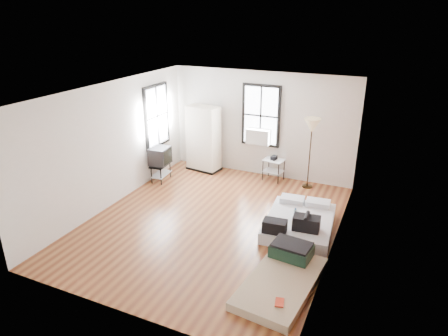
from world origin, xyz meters
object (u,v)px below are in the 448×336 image
at_px(wardrobe, 203,139).
at_px(side_table, 274,164).
at_px(floor_lamp, 312,129).
at_px(mattress_bare, 284,274).
at_px(mattress_main, 299,222).
at_px(tv_stand, 160,157).

bearing_deg(wardrobe, side_table, 9.51).
xyz_separation_m(side_table, floor_lamp, (0.94, -0.07, 1.09)).
relative_size(mattress_bare, side_table, 2.93).
xyz_separation_m(mattress_main, side_table, (-1.26, 2.22, 0.30)).
xyz_separation_m(mattress_main, floor_lamp, (-0.33, 2.15, 1.39)).
xyz_separation_m(mattress_bare, side_table, (-1.46, 4.01, 0.34)).
relative_size(wardrobe, floor_lamp, 1.01).
relative_size(wardrobe, tv_stand, 1.98).
distance_m(mattress_bare, wardrobe, 5.32).
bearing_deg(mattress_main, side_table, 114.60).
relative_size(mattress_bare, wardrobe, 1.09).
distance_m(floor_lamp, tv_stand, 3.92).
bearing_deg(tv_stand, wardrobe, 54.58).
bearing_deg(wardrobe, mattress_main, -25.64).
distance_m(mattress_main, mattress_bare, 1.80).
height_order(mattress_main, tv_stand, tv_stand).
distance_m(mattress_bare, side_table, 4.28).
bearing_deg(side_table, floor_lamp, -4.28).
bearing_deg(mattress_bare, floor_lamp, 103.52).
xyz_separation_m(mattress_main, wardrobe, (-3.29, 2.15, 0.75)).
distance_m(wardrobe, side_table, 2.08).
bearing_deg(mattress_main, mattress_bare, -88.77).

